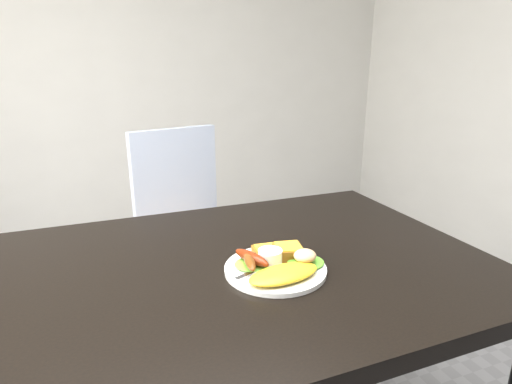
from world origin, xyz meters
TOP-DOWN VIEW (x-y plane):
  - room_back_panel at (0.00, 2.25)m, footprint 4.00×0.04m
  - dining_table at (0.00, 0.00)m, footprint 1.20×0.80m
  - dining_chair at (0.04, 0.79)m, footprint 0.51×0.51m
  - person at (-0.08, 0.71)m, footprint 0.64×0.49m
  - plate at (0.07, -0.07)m, footprint 0.23×0.23m
  - lettuce_left at (0.03, -0.05)m, footprint 0.10×0.10m
  - lettuce_right at (0.14, -0.09)m, footprint 0.09×0.08m
  - omelette at (0.07, -0.13)m, footprint 0.17×0.10m
  - sausage_a at (0.01, -0.07)m, footprint 0.04×0.09m
  - sausage_b at (0.02, -0.05)m, footprint 0.06×0.11m
  - ramekin at (0.07, -0.06)m, footprint 0.07×0.07m
  - toast_a at (0.09, -0.02)m, footprint 0.09×0.09m
  - toast_b at (0.12, -0.04)m, footprint 0.08×0.08m
  - potato_salad at (0.14, -0.09)m, footprint 0.05×0.05m
  - fork at (0.04, -0.07)m, footprint 0.14×0.07m

SIDE VIEW (x-z plane):
  - dining_chair at x=0.04m, z-range 0.43..0.47m
  - dining_table at x=0.00m, z-range 0.71..0.75m
  - plate at x=0.07m, z-range 0.75..0.76m
  - fork at x=0.04m, z-range 0.76..0.77m
  - lettuce_right at x=0.14m, z-range 0.76..0.77m
  - lettuce_left at x=0.03m, z-range 0.76..0.77m
  - toast_a at x=0.09m, z-range 0.76..0.78m
  - omelette at x=0.07m, z-range 0.76..0.78m
  - ramekin at x=0.07m, z-range 0.76..0.80m
  - toast_b at x=0.12m, z-range 0.78..0.79m
  - sausage_a at x=0.01m, z-range 0.77..0.79m
  - sausage_b at x=0.02m, z-range 0.77..0.80m
  - potato_salad at x=0.14m, z-range 0.77..0.80m
  - person at x=-0.08m, z-range 0.00..1.60m
  - room_back_panel at x=0.00m, z-range 0.00..2.70m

